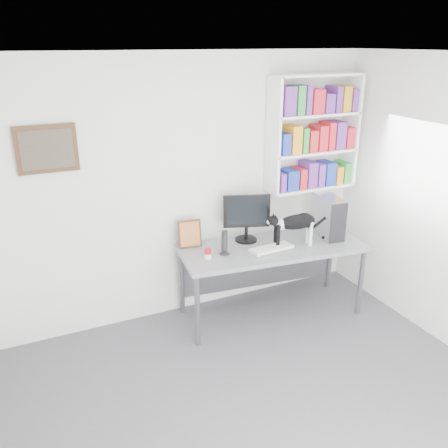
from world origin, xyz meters
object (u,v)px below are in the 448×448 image
object	(u,v)px
pc_tower	(328,216)
leaning_print	(190,233)
bookshelf	(313,133)
monitor	(246,218)
cat	(295,230)
speaker	(225,242)
desk	(271,280)
keyboard	(271,248)
soup_can	(208,254)

from	to	relation	value
pc_tower	leaning_print	size ratio (longest dim) A/B	1.48
bookshelf	monitor	world-z (taller)	bookshelf
monitor	cat	bearing A→B (deg)	-23.48
bookshelf	speaker	size ratio (longest dim) A/B	4.86
desk	keyboard	xyz separation A→B (m)	(-0.06, -0.08, 0.41)
monitor	soup_can	size ratio (longest dim) A/B	5.08
bookshelf	leaning_print	size ratio (longest dim) A/B	4.17
monitor	desk	bearing A→B (deg)	-34.18
bookshelf	speaker	distance (m)	1.55
desk	soup_can	bearing A→B (deg)	-173.92
desk	pc_tower	size ratio (longest dim) A/B	4.33
speaker	leaning_print	bearing A→B (deg)	157.65
soup_can	bookshelf	bearing A→B (deg)	14.12
leaning_print	monitor	bearing A→B (deg)	-1.09
keyboard	speaker	size ratio (longest dim) A/B	1.77
bookshelf	keyboard	distance (m)	1.34
bookshelf	cat	distance (m)	1.10
desk	soup_can	xyz separation A→B (m)	(-0.72, 0.01, 0.45)
monitor	keyboard	xyz separation A→B (m)	(0.12, -0.32, -0.24)
keyboard	leaning_print	xyz separation A→B (m)	(-0.72, 0.42, 0.13)
monitor	pc_tower	world-z (taller)	monitor
desk	monitor	world-z (taller)	monitor
monitor	pc_tower	size ratio (longest dim) A/B	1.18
soup_can	keyboard	bearing A→B (deg)	-7.12
bookshelf	pc_tower	world-z (taller)	bookshelf
bookshelf	desk	xyz separation A→B (m)	(-0.67, -0.36, -1.45)
soup_can	cat	size ratio (longest dim) A/B	0.17
monitor	keyboard	distance (m)	0.42
monitor	cat	world-z (taller)	monitor
pc_tower	cat	bearing A→B (deg)	-158.60
keyboard	pc_tower	xyz separation A→B (m)	(0.74, 0.08, 0.20)
speaker	leaning_print	size ratio (longest dim) A/B	0.86
monitor	leaning_print	size ratio (longest dim) A/B	1.74
leaning_print	soup_can	bearing A→B (deg)	-72.04
bookshelf	desk	distance (m)	1.64
monitor	pc_tower	distance (m)	0.90
cat	bookshelf	bearing A→B (deg)	51.98
soup_can	leaning_print	bearing A→B (deg)	99.45
monitor	speaker	xyz separation A→B (m)	(-0.35, -0.21, -0.13)
monitor	speaker	world-z (taller)	monitor
leaning_print	cat	bearing A→B (deg)	-16.26
bookshelf	soup_can	bearing A→B (deg)	-165.88
pc_tower	soup_can	xyz separation A→B (m)	(-1.41, 0.00, -0.17)
monitor	soup_can	world-z (taller)	monitor
keyboard	soup_can	size ratio (longest dim) A/B	4.41
bookshelf	keyboard	xyz separation A→B (m)	(-0.73, -0.43, -1.04)
desk	keyboard	size ratio (longest dim) A/B	4.23
monitor	pc_tower	bearing A→B (deg)	3.79
monitor	leaning_print	world-z (taller)	monitor
monitor	soup_can	xyz separation A→B (m)	(-0.54, -0.24, -0.21)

